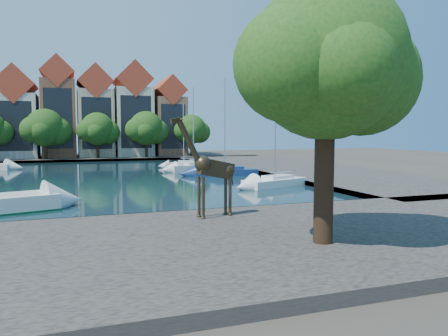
% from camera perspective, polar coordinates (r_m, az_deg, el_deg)
% --- Properties ---
extents(ground, '(160.00, 160.00, 0.00)m').
position_cam_1_polar(ground, '(24.99, -13.93, -7.02)').
color(ground, '#38332B').
rests_on(ground, ground).
extents(water_basin, '(38.00, 50.00, 0.08)m').
position_cam_1_polar(water_basin, '(48.68, -16.64, -1.23)').
color(water_basin, black).
rests_on(water_basin, ground).
extents(near_quay, '(50.00, 14.00, 0.50)m').
position_cam_1_polar(near_quay, '(18.17, -11.79, -10.73)').
color(near_quay, '#4C4842').
rests_on(near_quay, ground).
extents(far_quay, '(60.00, 16.00, 0.50)m').
position_cam_1_polar(far_quay, '(80.54, -17.76, 1.28)').
color(far_quay, '#4C4842').
rests_on(far_quay, ground).
extents(right_quay, '(14.00, 52.00, 0.50)m').
position_cam_1_polar(right_quay, '(55.72, 9.97, -0.11)').
color(right_quay, '#4C4842').
rests_on(right_quay, ground).
extents(plane_tree, '(8.32, 6.40, 10.62)m').
position_cam_1_polar(plane_tree, '(18.42, 13.53, 12.76)').
color(plane_tree, '#332114').
rests_on(plane_tree, near_quay).
extents(townhouse_west_inner, '(6.43, 9.18, 15.15)m').
position_cam_1_polar(townhouse_west_inner, '(80.80, -25.40, 6.08)').
color(townhouse_west_inner, beige).
rests_on(townhouse_west_inner, far_quay).
extents(townhouse_center, '(5.44, 9.18, 16.93)m').
position_cam_1_polar(townhouse_center, '(80.43, -20.78, 6.97)').
color(townhouse_center, brown).
rests_on(townhouse_center, far_quay).
extents(townhouse_east_inner, '(5.94, 9.18, 15.79)m').
position_cam_1_polar(townhouse_east_inner, '(80.50, -16.47, 6.64)').
color(townhouse_east_inner, tan).
rests_on(townhouse_east_inner, far_quay).
extents(townhouse_east_mid, '(6.43, 9.18, 16.65)m').
position_cam_1_polar(townhouse_east_mid, '(81.11, -11.85, 6.99)').
color(townhouse_east_mid, beige).
rests_on(townhouse_east_mid, far_quay).
extents(townhouse_east_end, '(5.44, 9.18, 14.43)m').
position_cam_1_polar(townhouse_east_end, '(82.20, -7.32, 6.33)').
color(townhouse_east_end, brown).
rests_on(townhouse_east_end, far_quay).
extents(far_tree_mid_west, '(7.80, 6.00, 8.00)m').
position_cam_1_polar(far_tree_mid_west, '(74.94, -22.26, 4.74)').
color(far_tree_mid_west, '#332114').
rests_on(far_tree_mid_west, far_quay).
extents(far_tree_mid_east, '(7.02, 5.40, 7.52)m').
position_cam_1_polar(far_tree_mid_east, '(74.98, -16.13, 4.79)').
color(far_tree_mid_east, '#332114').
rests_on(far_tree_mid_east, far_quay).
extents(far_tree_east, '(7.54, 5.80, 7.84)m').
position_cam_1_polar(far_tree_east, '(75.86, -10.06, 5.00)').
color(far_tree_east, '#332114').
rests_on(far_tree_east, far_quay).
extents(far_tree_far_east, '(6.76, 5.20, 7.36)m').
position_cam_1_polar(far_tree_far_east, '(77.56, -4.20, 4.94)').
color(far_tree_far_east, '#332114').
rests_on(far_tree_far_east, far_quay).
extents(giraffe_statue, '(3.67, 1.20, 5.28)m').
position_cam_1_polar(giraffe_statue, '(23.18, -1.73, -0.07)').
color(giraffe_statue, '#332919').
rests_on(giraffe_statue, near_quay).
extents(sailboat_right_a, '(6.55, 4.03, 8.64)m').
position_cam_1_polar(sailboat_right_a, '(39.46, 6.66, -1.65)').
color(sailboat_right_a, white).
rests_on(sailboat_right_a, water_basin).
extents(sailboat_right_b, '(7.29, 3.14, 10.72)m').
position_cam_1_polar(sailboat_right_b, '(48.75, 0.11, -0.32)').
color(sailboat_right_b, navy).
rests_on(sailboat_right_b, water_basin).
extents(sailboat_right_c, '(6.13, 2.97, 10.26)m').
position_cam_1_polar(sailboat_right_c, '(53.90, -4.00, 0.25)').
color(sailboat_right_c, silver).
rests_on(sailboat_right_c, water_basin).
extents(sailboat_right_d, '(5.09, 3.04, 8.46)m').
position_cam_1_polar(sailboat_right_d, '(58.64, -5.27, 0.56)').
color(sailboat_right_d, silver).
rests_on(sailboat_right_d, water_basin).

